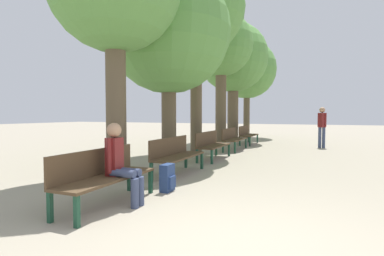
{
  "coord_description": "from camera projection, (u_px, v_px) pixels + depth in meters",
  "views": [
    {
      "loc": [
        0.75,
        -2.94,
        1.39
      ],
      "look_at": [
        -2.97,
        5.9,
        0.94
      ],
      "focal_mm": 28.0,
      "sensor_mm": 36.0,
      "label": 1
    }
  ],
  "objects": [
    {
      "name": "tree_row_1",
      "position": [
        169.0,
        32.0,
        8.5
      ],
      "size": [
        3.54,
        3.54,
        5.52
      ],
      "color": "brown",
      "rests_on": "ground_plane"
    },
    {
      "name": "tree_row_2",
      "position": [
        196.0,
        9.0,
        10.37
      ],
      "size": [
        3.38,
        3.38,
        6.78
      ],
      "color": "brown",
      "rests_on": "ground_plane"
    },
    {
      "name": "bench_row_0",
      "position": [
        103.0,
        173.0,
        4.55
      ],
      "size": [
        0.53,
        1.83,
        0.85
      ],
      "color": "#4C3823",
      "rests_on": "ground_plane"
    },
    {
      "name": "pedestrian_near",
      "position": [
        322.0,
        125.0,
        12.29
      ],
      "size": [
        0.34,
        0.3,
        1.68
      ],
      "color": "#384260",
      "rests_on": "ground_plane"
    },
    {
      "name": "bench_row_4",
      "position": [
        247.0,
        134.0,
        13.84
      ],
      "size": [
        0.53,
        1.83,
        0.85
      ],
      "color": "#4C3823",
      "rests_on": "ground_plane"
    },
    {
      "name": "bench_row_3",
      "position": [
        233.0,
        137.0,
        11.52
      ],
      "size": [
        0.53,
        1.83,
        0.85
      ],
      "color": "#4C3823",
      "rests_on": "ground_plane"
    },
    {
      "name": "tree_row_3",
      "position": [
        221.0,
        46.0,
        13.08
      ],
      "size": [
        2.79,
        2.79,
        5.85
      ],
      "color": "brown",
      "rests_on": "ground_plane"
    },
    {
      "name": "bench_row_1",
      "position": [
        175.0,
        153.0,
        6.88
      ],
      "size": [
        0.53,
        1.83,
        0.85
      ],
      "color": "#4C3823",
      "rests_on": "ground_plane"
    },
    {
      "name": "bench_row_2",
      "position": [
        211.0,
        143.0,
        9.2
      ],
      "size": [
        0.53,
        1.83,
        0.85
      ],
      "color": "#4C3823",
      "rests_on": "ground_plane"
    },
    {
      "name": "backpack",
      "position": [
        168.0,
        178.0,
        5.37
      ],
      "size": [
        0.2,
        0.3,
        0.49
      ],
      "color": "navy",
      "rests_on": "ground_plane"
    },
    {
      "name": "person_seated",
      "position": [
        121.0,
        161.0,
        4.57
      ],
      "size": [
        0.59,
        0.33,
        1.25
      ],
      "color": "#384260",
      "rests_on": "ground_plane"
    },
    {
      "name": "tree_row_5",
      "position": [
        247.0,
        70.0,
        17.88
      ],
      "size": [
        3.47,
        3.47,
        5.8
      ],
      "color": "brown",
      "rests_on": "ground_plane"
    },
    {
      "name": "tree_row_4",
      "position": [
        233.0,
        58.0,
        14.96
      ],
      "size": [
        3.46,
        3.46,
        5.97
      ],
      "color": "brown",
      "rests_on": "ground_plane"
    },
    {
      "name": "ground_plane",
      "position": [
        236.0,
        250.0,
        3.06
      ],
      "size": [
        80.0,
        80.0,
        0.0
      ],
      "primitive_type": "plane",
      "color": "gray"
    }
  ]
}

